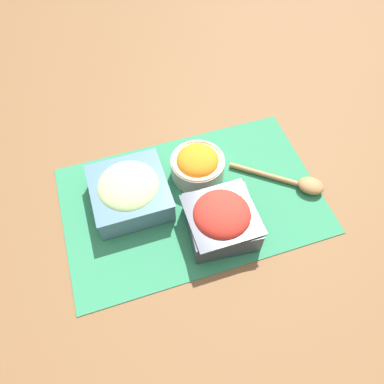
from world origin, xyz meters
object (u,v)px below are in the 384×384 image
object	(u,v)px
cucumber_bowl	(129,191)
tomato_bowl	(221,219)
carrot_bowl	(198,165)
wooden_spoon	(299,183)

from	to	relation	value
cucumber_bowl	tomato_bowl	world-z (taller)	tomato_bowl
tomato_bowl	carrot_bowl	bearing A→B (deg)	-89.89
carrot_bowl	tomato_bowl	world-z (taller)	tomato_bowl
carrot_bowl	wooden_spoon	world-z (taller)	carrot_bowl
carrot_bowl	wooden_spoon	xyz separation A→B (m)	(-0.21, 0.10, -0.02)
tomato_bowl	wooden_spoon	xyz separation A→B (m)	(-0.21, -0.05, -0.03)
carrot_bowl	tomato_bowl	size ratio (longest dim) A/B	0.82
carrot_bowl	cucumber_bowl	xyz separation A→B (m)	(0.17, 0.02, 0.00)
carrot_bowl	wooden_spoon	distance (m)	0.24
wooden_spoon	tomato_bowl	bearing A→B (deg)	13.34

